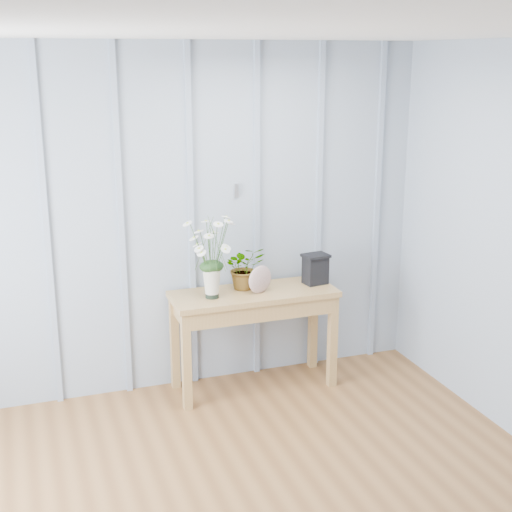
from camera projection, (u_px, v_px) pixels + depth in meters
name	position (u px, v px, depth m)	size (l,w,h in m)	color
room_shell	(204.00, 139.00, 3.63)	(4.00, 4.50, 2.50)	#95A2B4
sideboard	(254.00, 306.00, 5.18)	(1.20, 0.45, 0.75)	#9D7843
daisy_vase	(211.00, 247.00, 4.92)	(0.42, 0.32, 0.59)	black
spider_plant	(245.00, 267.00, 5.18)	(0.29, 0.25, 0.32)	#163414
felt_disc_vessel	(260.00, 279.00, 5.09)	(0.20, 0.06, 0.20)	#804750
carved_box	(315.00, 269.00, 5.30)	(0.20, 0.17, 0.23)	black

